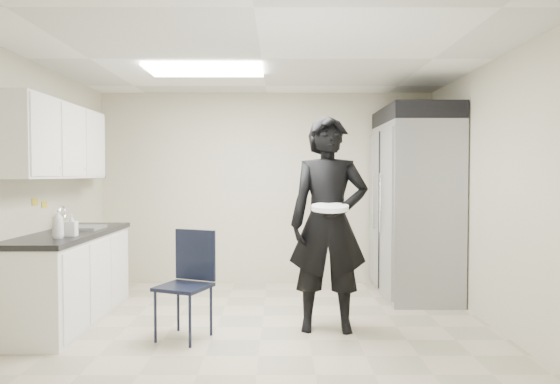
{
  "coord_description": "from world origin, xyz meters",
  "views": [
    {
      "loc": [
        0.17,
        -4.82,
        1.49
      ],
      "look_at": [
        0.18,
        0.2,
        1.31
      ],
      "focal_mm": 32.0,
      "sensor_mm": 36.0,
      "label": 1
    }
  ],
  "objects_px": {
    "lower_counter": "(70,279)",
    "folding_chair": "(184,287)",
    "commercial_fridge": "(414,210)",
    "man_tuxedo": "(329,224)"
  },
  "relations": [
    {
      "from": "lower_counter",
      "to": "folding_chair",
      "type": "bearing_deg",
      "value": -23.8
    },
    {
      "from": "folding_chair",
      "to": "commercial_fridge",
      "type": "bearing_deg",
      "value": 55.14
    },
    {
      "from": "commercial_fridge",
      "to": "man_tuxedo",
      "type": "height_order",
      "value": "commercial_fridge"
    },
    {
      "from": "lower_counter",
      "to": "commercial_fridge",
      "type": "xyz_separation_m",
      "value": [
        3.78,
        1.07,
        0.62
      ]
    },
    {
      "from": "commercial_fridge",
      "to": "man_tuxedo",
      "type": "relative_size",
      "value": 1.03
    },
    {
      "from": "commercial_fridge",
      "to": "folding_chair",
      "type": "bearing_deg",
      "value": -147.17
    },
    {
      "from": "lower_counter",
      "to": "folding_chair",
      "type": "distance_m",
      "value": 1.37
    },
    {
      "from": "lower_counter",
      "to": "man_tuxedo",
      "type": "distance_m",
      "value": 2.67
    },
    {
      "from": "lower_counter",
      "to": "folding_chair",
      "type": "xyz_separation_m",
      "value": [
        1.26,
        -0.55,
        0.04
      ]
    },
    {
      "from": "commercial_fridge",
      "to": "folding_chair",
      "type": "relative_size",
      "value": 2.22
    }
  ]
}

